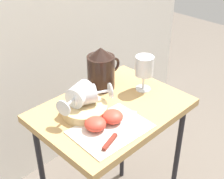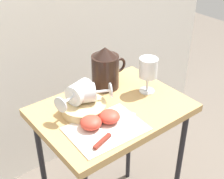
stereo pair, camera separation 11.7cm
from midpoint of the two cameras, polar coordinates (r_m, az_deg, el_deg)
name	(u,v)px [view 1 (the left image)]	position (r m, az deg, el deg)	size (l,w,h in m)	color
table	(112,122)	(1.26, -2.68, -6.07)	(0.58, 0.42, 0.69)	tan
linen_napkin	(111,129)	(1.10, -3.31, -7.34)	(0.26, 0.19, 0.00)	silver
basket_tray	(85,110)	(1.18, -7.82, -3.74)	(0.17, 0.17, 0.04)	tan
pitcher	(101,72)	(1.31, -4.55, 3.22)	(0.17, 0.12, 0.18)	black
wine_glass_upright	(145,68)	(1.27, 3.44, 3.85)	(0.08, 0.08, 0.15)	silver
wine_glass_tipped_near	(80,94)	(1.17, -8.82, -0.98)	(0.16, 0.11, 0.08)	silver
wine_glass_tipped_far	(85,95)	(1.17, -7.77, -1.06)	(0.16, 0.13, 0.07)	silver
apple_half_left	(95,124)	(1.09, -6.14, -6.38)	(0.08, 0.08, 0.04)	#CC3D2D
apple_half_right	(113,117)	(1.12, -2.88, -5.06)	(0.08, 0.08, 0.04)	#CC3D2D
knife	(116,135)	(1.07, -2.49, -8.39)	(0.24, 0.08, 0.01)	silver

